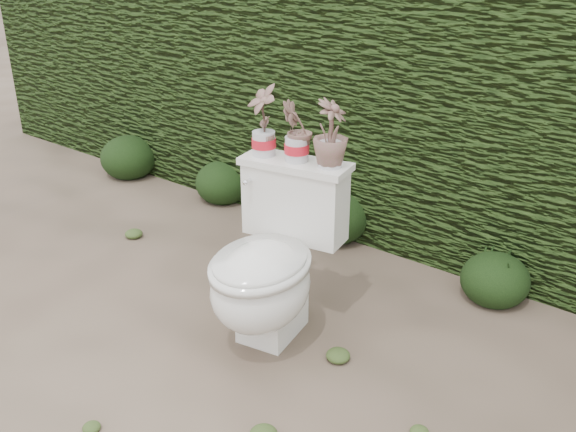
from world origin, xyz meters
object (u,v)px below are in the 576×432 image
Objects in this scene: potted_plant_left at (263,122)px; potted_plant_center at (297,133)px; potted_plant_right at (331,136)px; toilet at (270,267)px.

potted_plant_center is (0.16, 0.03, -0.03)m from potted_plant_left.
toilet is at bearing 145.76° from potted_plant_right.
toilet is 0.64m from potted_plant_left.
potted_plant_center is 0.16m from potted_plant_right.
potted_plant_left is 1.20× the size of potted_plant_center.
potted_plant_right is at bearing 54.90° from toilet.
potted_plant_right is (0.16, 0.03, 0.01)m from potted_plant_center.
toilet is at bearing -22.68° from potted_plant_left.
potted_plant_left is at bearing 90.86° from potted_plant_right.
potted_plant_right reaches higher than potted_plant_center.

